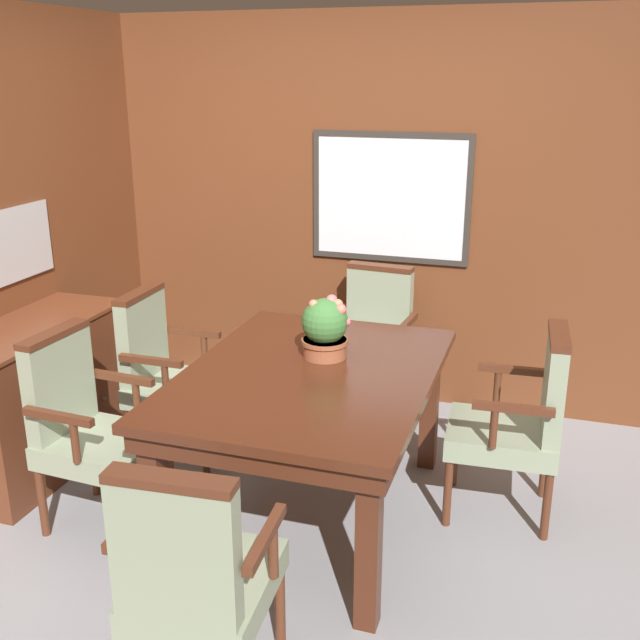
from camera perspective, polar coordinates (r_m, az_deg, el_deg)
ground_plane at (r=3.69m, az=-4.53°, el=-16.22°), size 14.00×14.00×0.00m
wall_back at (r=4.84m, az=3.36°, el=8.09°), size 7.20×0.08×2.45m
dining_table at (r=3.52m, az=-0.75°, el=-5.36°), size 1.13×1.54×0.77m
chair_head_near at (r=2.64m, az=-9.46°, el=-18.61°), size 0.53×0.55×0.96m
chair_head_far at (r=4.62m, az=3.95°, el=-1.57°), size 0.53×0.56×0.96m
chair_left_far at (r=4.24m, az=-11.56°, el=-3.82°), size 0.53×0.50×0.96m
chair_right_far at (r=3.73m, az=15.00°, el=-7.26°), size 0.54×0.52×0.96m
chair_left_near at (r=3.71m, az=-17.28°, el=-7.62°), size 0.54×0.52×0.96m
potted_plant at (r=3.60m, az=0.40°, el=-0.64°), size 0.24×0.23×0.31m
sideboard_cabinet at (r=4.36m, az=-20.69°, el=-5.48°), size 0.49×1.14×0.82m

